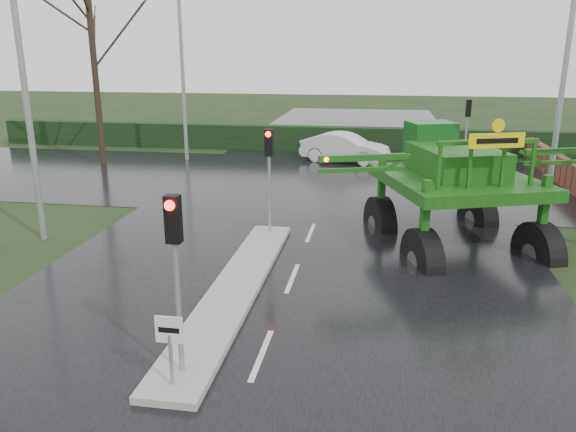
% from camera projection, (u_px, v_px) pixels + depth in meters
% --- Properties ---
extents(ground, '(140.00, 140.00, 0.00)m').
position_uv_depth(ground, '(262.00, 356.00, 11.26)').
color(ground, black).
rests_on(ground, ground).
extents(road_main, '(14.00, 80.00, 0.02)m').
position_uv_depth(road_main, '(317.00, 216.00, 20.73)').
color(road_main, black).
rests_on(road_main, ground).
extents(road_cross, '(80.00, 12.00, 0.02)m').
position_uv_depth(road_cross, '(332.00, 181.00, 26.41)').
color(road_cross, black).
rests_on(road_cross, ground).
extents(median_island, '(1.20, 10.00, 0.16)m').
position_uv_depth(median_island, '(236.00, 288.00, 14.28)').
color(median_island, gray).
rests_on(median_island, ground).
extents(hedge_row, '(44.00, 0.90, 1.50)m').
position_uv_depth(hedge_row, '(344.00, 139.00, 33.77)').
color(hedge_row, black).
rests_on(hedge_row, ground).
extents(brick_wall, '(0.40, 20.00, 1.20)m').
position_uv_depth(brick_wall, '(571.00, 176.00, 24.61)').
color(brick_wall, '#592D1E').
rests_on(brick_wall, ground).
extents(keep_left_sign, '(0.50, 0.07, 1.35)m').
position_uv_depth(keep_left_sign, '(170.00, 340.00, 9.75)').
color(keep_left_sign, gray).
rests_on(keep_left_sign, ground).
extents(traffic_signal_near, '(0.26, 0.33, 3.52)m').
position_uv_depth(traffic_signal_near, '(175.00, 247.00, 9.78)').
color(traffic_signal_near, gray).
rests_on(traffic_signal_near, ground).
extents(traffic_signal_mid, '(0.26, 0.33, 3.52)m').
position_uv_depth(traffic_signal_mid, '(269.00, 159.00, 17.82)').
color(traffic_signal_mid, gray).
rests_on(traffic_signal_mid, ground).
extents(traffic_signal_far, '(0.26, 0.33, 3.52)m').
position_uv_depth(traffic_signal_far, '(468.00, 118.00, 28.46)').
color(traffic_signal_far, gray).
rests_on(traffic_signal_far, ground).
extents(street_light_left_near, '(3.85, 0.30, 10.00)m').
position_uv_depth(street_light_left_near, '(29.00, 47.00, 16.52)').
color(street_light_left_near, gray).
rests_on(street_light_left_near, ground).
extents(street_light_right, '(3.85, 0.30, 10.00)m').
position_uv_depth(street_light_right, '(559.00, 48.00, 19.65)').
color(street_light_right, gray).
rests_on(street_light_right, ground).
extents(street_light_left_far, '(3.85, 0.30, 10.00)m').
position_uv_depth(street_light_left_far, '(187.00, 49.00, 29.77)').
color(street_light_left_far, gray).
rests_on(street_light_left_far, ground).
extents(tree_left_far, '(7.70, 7.70, 13.26)m').
position_uv_depth(tree_left_far, '(91.00, 25.00, 28.22)').
color(tree_left_far, black).
rests_on(tree_left_far, ground).
extents(crop_sprayer, '(8.75, 6.81, 5.14)m').
position_uv_depth(crop_sprayer, '(424.00, 179.00, 15.72)').
color(crop_sprayer, black).
rests_on(crop_sprayer, ground).
extents(white_sedan, '(5.06, 3.02, 1.58)m').
position_uv_depth(white_sedan, '(345.00, 162.00, 30.79)').
color(white_sedan, silver).
rests_on(white_sedan, ground).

